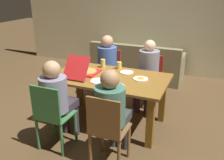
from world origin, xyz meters
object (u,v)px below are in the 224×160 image
(person_0, at_px, (148,69))
(drinking_glass_1, at_px, (103,63))
(chair_1, at_px, (107,129))
(drinking_glass_2, at_px, (113,75))
(person_1, at_px, (112,108))
(drinking_glass_3, at_px, (82,62))
(plate_3, at_px, (99,81))
(plate_1, at_px, (141,78))
(person_3, at_px, (106,63))
(dining_table, at_px, (109,85))
(chair_3, at_px, (109,71))
(pizza_box_0, at_px, (85,71))
(person_2, at_px, (57,96))
(chair_0, at_px, (149,78))
(plate_0, at_px, (116,86))
(chair_2, at_px, (51,114))
(drinking_glass_0, at_px, (119,65))
(couch, at_px, (137,65))
(plate_2, at_px, (127,72))

(person_0, distance_m, drinking_glass_1, 0.78)
(chair_1, xyz_separation_m, drinking_glass_2, (-0.30, 0.88, 0.32))
(person_1, bearing_deg, drinking_glass_3, 132.36)
(person_1, relative_size, plate_3, 4.85)
(plate_1, height_order, drinking_glass_2, drinking_glass_2)
(chair_1, relative_size, person_3, 0.77)
(dining_table, distance_m, drinking_glass_2, 0.21)
(chair_3, relative_size, pizza_box_0, 1.59)
(person_2, height_order, drinking_glass_2, person_2)
(chair_0, distance_m, person_3, 0.83)
(person_0, height_order, person_3, person_3)
(person_0, distance_m, person_1, 1.58)
(plate_0, distance_m, drinking_glass_3, 1.10)
(plate_1, xyz_separation_m, drinking_glass_1, (-0.72, 0.28, 0.06))
(person_2, xyz_separation_m, pizza_box_0, (0.01, 0.72, 0.11))
(chair_3, height_order, person_3, person_3)
(person_1, bearing_deg, pizza_box_0, 135.55)
(chair_3, xyz_separation_m, pizza_box_0, (0.01, -0.96, 0.31))
(chair_3, xyz_separation_m, drinking_glass_2, (0.48, -0.97, 0.33))
(pizza_box_0, bearing_deg, chair_2, -90.82)
(person_2, xyz_separation_m, drinking_glass_0, (0.41, 1.16, 0.12))
(drinking_glass_0, bearing_deg, chair_1, -74.34)
(dining_table, distance_m, chair_3, 1.01)
(chair_1, distance_m, pizza_box_0, 1.22)
(chair_0, bearing_deg, chair_2, -113.10)
(person_3, distance_m, pizza_box_0, 0.83)
(chair_2, height_order, plate_1, chair_2)
(chair_3, bearing_deg, drinking_glass_1, -76.15)
(chair_3, xyz_separation_m, couch, (0.18, 1.21, -0.22))
(pizza_box_0, distance_m, drinking_glass_0, 0.59)
(plate_1, bearing_deg, pizza_box_0, -171.93)
(chair_3, height_order, plate_2, chair_3)
(plate_0, xyz_separation_m, plate_3, (-0.29, 0.09, -0.00))
(chair_2, height_order, plate_3, chair_2)
(person_0, xyz_separation_m, couch, (-0.61, 1.35, -0.41))
(plate_0, distance_m, drinking_glass_1, 0.85)
(chair_0, bearing_deg, drinking_glass_2, -107.29)
(dining_table, relative_size, plate_3, 6.97)
(chair_1, bearing_deg, plate_3, 121.73)
(plate_2, relative_size, couch, 0.10)
(pizza_box_0, height_order, plate_2, pizza_box_0)
(drinking_glass_3, bearing_deg, drinking_glass_2, -27.53)
(plate_3, bearing_deg, plate_2, 65.15)
(chair_0, bearing_deg, pizza_box_0, -128.58)
(person_0, bearing_deg, couch, 114.18)
(plate_1, relative_size, plate_3, 0.88)
(chair_1, distance_m, chair_3, 2.01)
(chair_0, bearing_deg, drinking_glass_0, -125.63)
(plate_1, bearing_deg, chair_2, -131.09)
(dining_table, distance_m, plate_2, 0.35)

